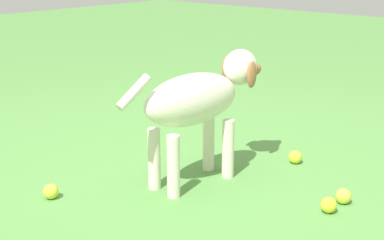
{
  "coord_description": "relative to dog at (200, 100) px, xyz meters",
  "views": [
    {
      "loc": [
        -1.76,
        -1.6,
        1.03
      ],
      "look_at": [
        0.09,
        0.04,
        0.3
      ],
      "focal_mm": 54.51,
      "sensor_mm": 36.0,
      "label": 1
    }
  ],
  "objects": [
    {
      "name": "tennis_ball_0",
      "position": [
        0.2,
        -0.62,
        -0.35
      ],
      "size": [
        0.07,
        0.07,
        0.07
      ],
      "primitive_type": "sphere",
      "color": "#CCE13D",
      "rests_on": "ground"
    },
    {
      "name": "ground",
      "position": [
        -0.14,
        -0.04,
        -0.38
      ],
      "size": [
        14.0,
        14.0,
        0.0
      ],
      "primitive_type": "plane",
      "color": "#548C42"
    },
    {
      "name": "tennis_ball_3",
      "position": [
        -0.59,
        0.34,
        -0.35
      ],
      "size": [
        0.07,
        0.07,
        0.07
      ],
      "primitive_type": "sphere",
      "color": "#CEE338",
      "rests_on": "ground"
    },
    {
      "name": "tennis_ball_1",
      "position": [
        0.47,
        -0.22,
        -0.35
      ],
      "size": [
        0.07,
        0.07,
        0.07
      ],
      "primitive_type": "sphere",
      "color": "#D2DF31",
      "rests_on": "ground"
    },
    {
      "name": "dog",
      "position": [
        0.0,
        0.0,
        0.0
      ],
      "size": [
        0.86,
        0.25,
        0.58
      ],
      "rotation": [
        0.0,
        0.0,
        6.18
      ],
      "color": "silver",
      "rests_on": "ground"
    },
    {
      "name": "tennis_ball_2",
      "position": [
        0.08,
        -0.62,
        -0.35
      ],
      "size": [
        0.07,
        0.07,
        0.07
      ],
      "primitive_type": "sphere",
      "color": "yellow",
      "rests_on": "ground"
    }
  ]
}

